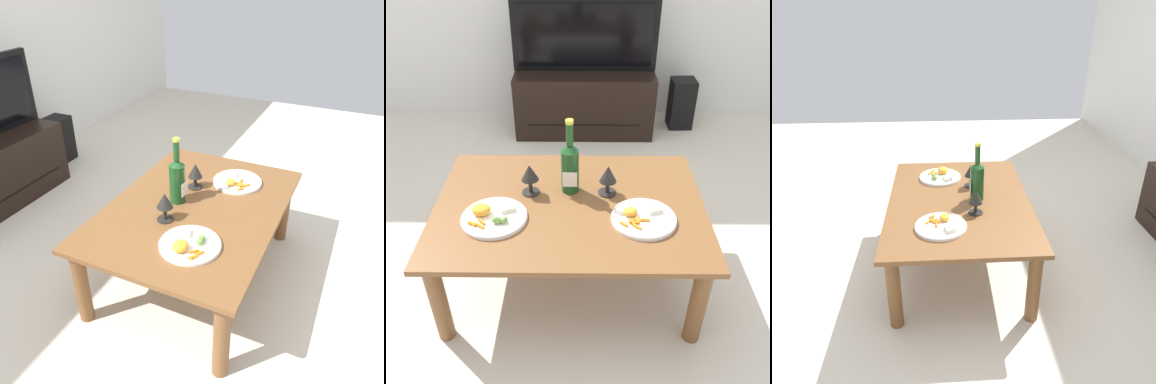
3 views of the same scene
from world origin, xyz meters
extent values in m
plane|color=beige|center=(0.00, 0.00, 0.00)|extent=(6.40, 6.40, 0.00)
cube|color=brown|center=(0.00, 0.00, 0.43)|extent=(1.16, 0.82, 0.03)
cylinder|color=brown|center=(-0.52, -0.35, 0.21)|extent=(0.07, 0.07, 0.42)
cylinder|color=brown|center=(0.52, -0.35, 0.21)|extent=(0.07, 0.07, 0.42)
cylinder|color=brown|center=(-0.52, 0.35, 0.21)|extent=(0.07, 0.07, 0.42)
cylinder|color=brown|center=(0.52, 0.35, 0.21)|extent=(0.07, 0.07, 0.42)
cube|color=black|center=(0.07, 1.37, 0.14)|extent=(0.82, 0.01, 0.01)
cube|color=black|center=(0.83, 1.66, 0.19)|extent=(0.19, 0.19, 0.38)
cylinder|color=#19471E|center=(0.00, 0.11, 0.54)|extent=(0.08, 0.08, 0.20)
cone|color=#19471E|center=(0.00, 0.11, 0.66)|extent=(0.08, 0.08, 0.04)
cylinder|color=#19471E|center=(0.00, 0.11, 0.72)|extent=(0.03, 0.03, 0.10)
cylinder|color=yellow|center=(0.00, 0.11, 0.78)|extent=(0.03, 0.03, 0.02)
cube|color=silver|center=(0.00, 0.06, 0.52)|extent=(0.06, 0.00, 0.07)
cylinder|color=black|center=(-0.18, 0.08, 0.44)|extent=(0.08, 0.08, 0.01)
cylinder|color=black|center=(-0.18, 0.08, 0.48)|extent=(0.02, 0.02, 0.06)
cone|color=black|center=(-0.18, 0.08, 0.55)|extent=(0.08, 0.08, 0.07)
cylinder|color=black|center=(0.17, 0.08, 0.44)|extent=(0.08, 0.08, 0.01)
cylinder|color=black|center=(0.17, 0.08, 0.48)|extent=(0.02, 0.02, 0.06)
cone|color=black|center=(0.17, 0.08, 0.54)|extent=(0.08, 0.08, 0.08)
cylinder|color=white|center=(-0.31, -0.11, 0.45)|extent=(0.27, 0.27, 0.01)
torus|color=white|center=(-0.31, -0.11, 0.46)|extent=(0.27, 0.27, 0.01)
ellipsoid|color=orange|center=(-0.36, -0.09, 0.48)|extent=(0.08, 0.07, 0.04)
cube|color=beige|center=(-0.26, -0.06, 0.46)|extent=(0.07, 0.07, 0.02)
cylinder|color=orange|center=(-0.35, -0.15, 0.46)|extent=(0.04, 0.04, 0.01)
cylinder|color=orange|center=(-0.39, -0.16, 0.46)|extent=(0.04, 0.04, 0.01)
cylinder|color=orange|center=(-0.38, -0.16, 0.46)|extent=(0.04, 0.02, 0.01)
cylinder|color=orange|center=(-0.35, -0.18, 0.46)|extent=(0.04, 0.03, 0.01)
sphere|color=olive|center=(-0.26, -0.14, 0.47)|extent=(0.02, 0.02, 0.02)
sphere|color=olive|center=(-0.26, -0.15, 0.47)|extent=(0.03, 0.03, 0.03)
sphere|color=olive|center=(-0.28, -0.15, 0.47)|extent=(0.03, 0.03, 0.03)
sphere|color=olive|center=(-0.29, -0.15, 0.47)|extent=(0.03, 0.03, 0.03)
cylinder|color=white|center=(0.31, -0.11, 0.45)|extent=(0.27, 0.27, 0.01)
torus|color=white|center=(0.31, -0.11, 0.46)|extent=(0.27, 0.27, 0.01)
ellipsoid|color=orange|center=(0.25, -0.09, 0.47)|extent=(0.06, 0.05, 0.03)
cube|color=beige|center=(0.35, -0.06, 0.46)|extent=(0.07, 0.07, 0.02)
cylinder|color=orange|center=(0.31, -0.13, 0.46)|extent=(0.04, 0.01, 0.01)
cylinder|color=orange|center=(0.28, -0.13, 0.46)|extent=(0.01, 0.04, 0.01)
cylinder|color=orange|center=(0.26, -0.14, 0.46)|extent=(0.03, 0.04, 0.01)
cylinder|color=orange|center=(0.26, -0.14, 0.46)|extent=(0.04, 0.03, 0.01)
cylinder|color=orange|center=(0.27, -0.15, 0.46)|extent=(0.03, 0.04, 0.01)
cylinder|color=orange|center=(0.27, -0.18, 0.46)|extent=(0.04, 0.03, 0.01)
cylinder|color=orange|center=(0.22, -0.16, 0.46)|extent=(0.03, 0.03, 0.01)
camera|label=1|loc=(-1.51, -0.68, 1.50)|focal=36.54mm
camera|label=2|loc=(0.05, -1.48, 1.54)|focal=39.93mm
camera|label=3|loc=(1.95, -0.09, 1.47)|focal=35.14mm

